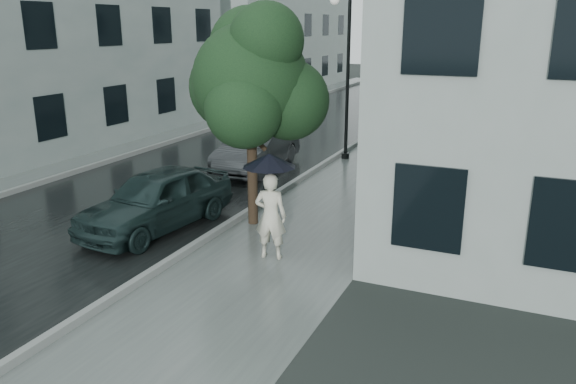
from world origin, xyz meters
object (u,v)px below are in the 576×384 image
at_px(street_tree, 253,79).
at_px(lamp_post, 344,68).
at_px(pedestrian, 271,216).
at_px(car_near, 157,199).
at_px(car_far, 257,149).

bearing_deg(street_tree, lamp_post, 91.78).
xyz_separation_m(pedestrian, street_tree, (-1.29, 1.83, 2.53)).
height_order(street_tree, lamp_post, lamp_post).
bearing_deg(car_near, lamp_post, 86.65).
bearing_deg(street_tree, car_near, -145.26).
relative_size(lamp_post, car_far, 1.30).
relative_size(pedestrian, lamp_post, 0.32).
distance_m(car_near, car_far, 5.93).
relative_size(street_tree, lamp_post, 0.92).
height_order(pedestrian, car_near, pedestrian).
xyz_separation_m(pedestrian, car_near, (-3.19, 0.51, -0.19)).
bearing_deg(car_near, street_tree, 42.31).
distance_m(lamp_post, car_far, 4.20).
bearing_deg(car_far, car_near, -89.82).
bearing_deg(car_far, pedestrian, -64.37).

